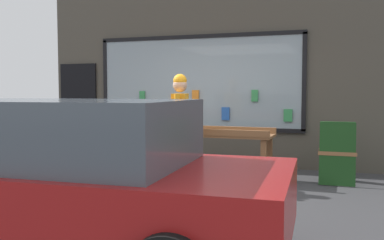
# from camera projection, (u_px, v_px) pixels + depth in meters

# --- Properties ---
(ground_plane) EXTENTS (40.00, 40.00, 0.00)m
(ground_plane) POSITION_uv_depth(u_px,v_px,m) (177.00, 189.00, 6.49)
(ground_plane) COLOR #38383A
(shopfront_facade) EXTENTS (7.54, 0.29, 3.61)m
(shopfront_facade) POSITION_uv_depth(u_px,v_px,m) (216.00, 76.00, 8.65)
(shopfront_facade) COLOR #4C473D
(shopfront_facade) RESTS_ON ground_plane
(display_table_main) EXTENTS (2.62, 0.75, 0.87)m
(display_table_main) POSITION_uv_depth(u_px,v_px,m) (198.00, 137.00, 7.39)
(display_table_main) COLOR brown
(display_table_main) RESTS_ON ground_plane
(person_browsing) EXTENTS (0.32, 0.67, 1.77)m
(person_browsing) POSITION_uv_depth(u_px,v_px,m) (180.00, 119.00, 6.87)
(person_browsing) COLOR #4C382D
(person_browsing) RESTS_ON ground_plane
(small_dog) EXTENTS (0.44, 0.53, 0.44)m
(small_dog) POSITION_uv_depth(u_px,v_px,m) (154.00, 165.00, 6.92)
(small_dog) COLOR #99724C
(small_dog) RESTS_ON ground_plane
(sandwich_board_sign) EXTENTS (0.59, 0.59, 0.99)m
(sandwich_board_sign) POSITION_uv_depth(u_px,v_px,m) (337.00, 152.00, 6.92)
(sandwich_board_sign) COLOR #193F19
(sandwich_board_sign) RESTS_ON ground_plane
(parked_car) EXTENTS (4.20, 2.01, 1.41)m
(parked_car) POSITION_uv_depth(u_px,v_px,m) (59.00, 174.00, 3.87)
(parked_car) COLOR #A51919
(parked_car) RESTS_ON ground_plane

